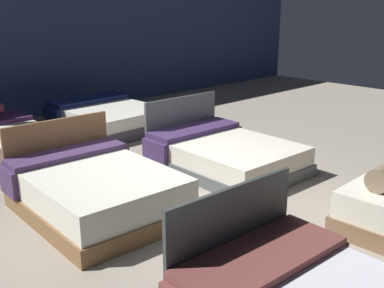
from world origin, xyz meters
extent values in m
cube|color=gray|center=(0.00, 0.00, -0.01)|extent=(18.00, 18.00, 0.02)
cube|color=navy|center=(0.00, 5.34, 1.75)|extent=(18.00, 0.06, 3.50)
cube|color=#2F3536|center=(-1.05, -1.68, 0.46)|extent=(1.43, 0.10, 0.91)
cube|color=brown|center=(-1.07, -2.01, 0.41)|extent=(1.52, 0.67, 0.07)
cube|color=brown|center=(-0.30, -2.04, 0.25)|extent=(0.10, 0.61, 0.25)
cube|color=brown|center=(-1.10, 0.31, 0.10)|extent=(1.57, 1.98, 0.20)
cube|color=silver|center=(-1.10, 0.31, 0.36)|extent=(1.51, 1.92, 0.32)
cube|color=brown|center=(-1.06, 1.27, 0.47)|extent=(1.39, 0.10, 0.95)
cube|color=#432D53|center=(-1.07, 1.04, 0.55)|extent=(1.48, 0.48, 0.07)
cube|color=#432D53|center=(-1.82, 1.07, 0.37)|extent=(0.09, 0.42, 0.31)
cube|color=#432D53|center=(-0.33, 1.00, 0.37)|extent=(0.09, 0.42, 0.31)
cube|color=#4B5053|center=(1.06, 0.29, 0.09)|extent=(1.56, 2.07, 0.17)
cube|color=silver|center=(1.06, 0.29, 0.30)|extent=(1.50, 2.01, 0.25)
cube|color=#4B5053|center=(1.09, 1.31, 0.47)|extent=(1.42, 0.08, 0.94)
cube|color=#3C2952|center=(1.08, 1.01, 0.46)|extent=(1.50, 0.57, 0.08)
cube|color=#3C2952|center=(0.32, 1.04, 0.28)|extent=(0.09, 0.53, 0.29)
cube|color=#3C2952|center=(1.84, 0.99, 0.28)|extent=(0.09, 0.53, 0.29)
cube|color=#4A4D5C|center=(-1.04, 3.33, 0.07)|extent=(1.53, 2.08, 0.15)
cube|color=#472551|center=(-0.30, 3.97, 0.30)|extent=(0.08, 0.73, 0.19)
cube|color=#342C3A|center=(1.10, 3.38, 0.10)|extent=(1.68, 2.04, 0.21)
cube|color=silver|center=(1.10, 3.38, 0.32)|extent=(1.61, 1.98, 0.23)
cube|color=navy|center=(1.07, 4.07, 0.48)|extent=(1.60, 0.61, 0.09)
cube|color=navy|center=(0.26, 4.04, 0.33)|extent=(0.11, 0.55, 0.22)
cube|color=navy|center=(1.88, 4.10, 0.33)|extent=(0.11, 0.55, 0.22)
camera|label=1|loc=(-3.73, -4.03, 2.36)|focal=43.88mm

